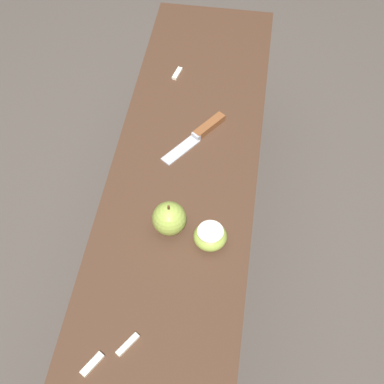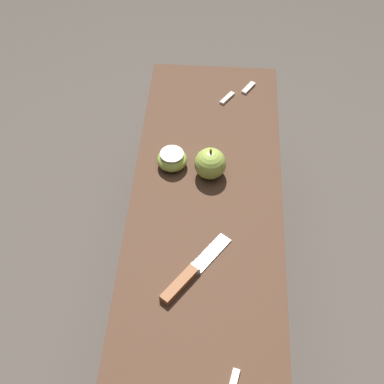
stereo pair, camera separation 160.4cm
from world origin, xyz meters
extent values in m
plane|color=#4C443D|center=(0.00, 0.00, 0.00)|extent=(8.00, 8.00, 0.00)
cube|color=#472D1E|center=(0.00, 0.00, 0.45)|extent=(1.34, 0.38, 0.04)
cylinder|color=#472D1E|center=(0.61, -0.13, 0.21)|extent=(0.06, 0.06, 0.43)
cylinder|color=#472D1E|center=(0.61, 0.13, 0.21)|extent=(0.06, 0.06, 0.43)
cube|color=#B7BABF|center=(-0.03, -0.02, 0.47)|extent=(0.12, 0.10, 0.00)
cube|color=#B7BABF|center=(-0.08, 0.02, 0.47)|extent=(0.02, 0.03, 0.02)
cube|color=brown|center=(-0.12, 0.05, 0.48)|extent=(0.10, 0.08, 0.02)
sphere|color=#9EB747|center=(0.22, -0.01, 0.51)|extent=(0.08, 0.08, 0.08)
cylinder|color=#4C3319|center=(0.22, -0.01, 0.55)|extent=(0.01, 0.01, 0.01)
ellipsoid|color=#9EB747|center=(0.24, 0.10, 0.49)|extent=(0.08, 0.08, 0.05)
cylinder|color=silver|center=(0.24, 0.10, 0.51)|extent=(0.06, 0.06, 0.00)
cube|color=silver|center=(-0.32, -0.08, 0.47)|extent=(0.05, 0.03, 0.01)
cube|color=silver|center=(0.57, -0.11, 0.47)|extent=(0.06, 0.04, 0.01)
cube|color=silver|center=(0.52, -0.04, 0.47)|extent=(0.06, 0.04, 0.01)
camera|label=1|loc=(0.89, 0.15, 1.56)|focal=50.00mm
camera|label=2|loc=(-0.70, -0.02, 1.52)|focal=50.00mm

